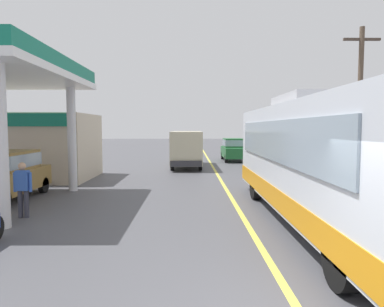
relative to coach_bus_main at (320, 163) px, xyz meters
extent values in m
plane|color=#4C4C51|center=(-1.99, 14.97, -1.72)|extent=(120.00, 120.00, 0.00)
cube|color=#D8CC4C|center=(-1.99, 9.97, -1.72)|extent=(0.16, 50.00, 0.01)
cube|color=silver|center=(0.00, 0.01, 0.16)|extent=(2.50, 11.00, 2.90)
cube|color=orange|center=(0.00, 0.01, -0.94)|extent=(2.54, 11.04, 0.56)
cube|color=#8C9EAD|center=(-1.27, 0.01, 0.61)|extent=(0.06, 9.35, 1.10)
cube|color=#8C9EAD|center=(1.27, 0.01, 0.61)|extent=(0.06, 9.35, 1.10)
cube|color=#B2B2B7|center=(0.00, 1.01, 1.79)|extent=(1.60, 2.80, 0.36)
cylinder|color=black|center=(-1.10, -3.89, -1.22)|extent=(0.30, 1.00, 1.00)
cylinder|color=black|center=(-1.10, 3.31, -1.22)|extent=(0.30, 1.00, 1.00)
cylinder|color=black|center=(1.10, 3.31, -1.22)|extent=(0.30, 1.00, 1.00)
cylinder|color=silver|center=(-8.57, -0.34, 0.58)|extent=(0.36, 0.36, 4.60)
cylinder|color=silver|center=(-8.57, 5.06, 0.58)|extent=(0.36, 0.36, 4.60)
cube|color=beige|center=(-12.27, 8.56, -0.02)|extent=(7.00, 4.40, 3.40)
cube|color=#147259|center=(-12.27, 6.32, 1.33)|extent=(6.30, 0.10, 0.60)
cube|color=olive|center=(-10.39, 3.11, -1.00)|extent=(1.70, 4.20, 0.80)
cube|color=olive|center=(-10.39, 3.31, -0.25)|extent=(1.50, 2.31, 0.70)
cube|color=#8C9EAD|center=(-10.39, 3.31, -0.25)|extent=(1.53, 2.35, 0.49)
cylinder|color=black|center=(-9.64, 1.61, -1.40)|extent=(0.20, 0.64, 0.64)
cylinder|color=black|center=(-11.14, 4.61, -1.40)|extent=(0.20, 0.64, 0.64)
cylinder|color=black|center=(-9.64, 4.61, -1.40)|extent=(0.20, 0.64, 0.64)
cube|color=#BFB799|center=(-3.80, 13.93, -0.33)|extent=(2.00, 6.00, 2.10)
cube|color=#8C9EAD|center=(-3.80, 13.93, 0.07)|extent=(2.04, 5.10, 0.80)
cube|color=#2D2D33|center=(-3.80, 10.88, -1.18)|extent=(1.90, 0.16, 0.36)
cylinder|color=black|center=(-4.68, 11.93, -1.34)|extent=(0.22, 0.76, 0.76)
cylinder|color=black|center=(-2.92, 11.93, -1.34)|extent=(0.22, 0.76, 0.76)
cylinder|color=black|center=(-4.68, 15.93, -1.34)|extent=(0.22, 0.76, 0.76)
cylinder|color=black|center=(-2.92, 15.93, -1.34)|extent=(0.22, 0.76, 0.76)
cylinder|color=#33333F|center=(-8.65, 0.72, -1.31)|extent=(0.14, 0.14, 0.82)
cylinder|color=#33333F|center=(-8.47, 0.72, -1.31)|extent=(0.14, 0.14, 0.82)
cube|color=#3359B2|center=(-8.56, 0.72, -0.60)|extent=(0.36, 0.22, 0.60)
sphere|color=tan|center=(-8.56, 0.72, -0.17)|extent=(0.22, 0.22, 0.22)
cylinder|color=#3359B2|center=(-8.79, 0.72, -0.65)|extent=(0.09, 0.09, 0.58)
cylinder|color=#3359B2|center=(-8.33, 0.72, -0.65)|extent=(0.09, 0.09, 0.58)
cube|color=#1E602D|center=(-0.02, 18.23, -1.00)|extent=(1.70, 4.20, 0.80)
cube|color=#1E602D|center=(-0.02, 18.43, -0.25)|extent=(1.50, 2.31, 0.70)
cube|color=#8C9EAD|center=(-0.02, 18.43, -0.25)|extent=(1.53, 2.35, 0.49)
cylinder|color=black|center=(-0.77, 16.73, -1.40)|extent=(0.20, 0.64, 0.64)
cylinder|color=black|center=(0.73, 16.73, -1.40)|extent=(0.20, 0.64, 0.64)
cylinder|color=black|center=(-0.77, 19.73, -1.40)|extent=(0.20, 0.64, 0.64)
cylinder|color=black|center=(0.73, 19.73, -1.40)|extent=(0.20, 0.64, 0.64)
cylinder|color=brown|center=(4.78, 7.45, 2.06)|extent=(0.24, 0.24, 7.57)
cube|color=#4C3D33|center=(4.78, 7.45, 5.25)|extent=(1.80, 0.12, 0.12)
camera|label=1|loc=(-3.59, -9.27, 0.95)|focal=31.68mm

